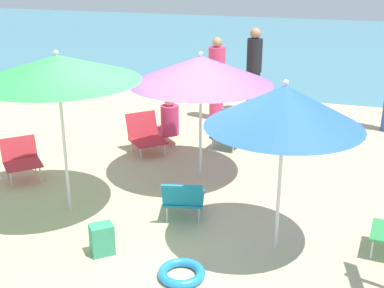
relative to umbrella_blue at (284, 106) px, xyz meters
The scene contains 14 objects.
ground_plane 2.36m from the umbrella_blue, 154.95° to the left, with size 40.00×40.00×0.00m, color #D3BC8C.
sea_water 14.55m from the umbrella_blue, 95.98° to the left, with size 40.00×16.00×0.01m, color teal.
umbrella_blue is the anchor object (origin of this frame).
umbrella_purple 2.17m from the umbrella_blue, 129.67° to the left, with size 2.06×2.06×1.88m.
umbrella_green 2.70m from the umbrella_blue, behind, with size 1.98×1.98×2.10m.
beach_chair_a 4.19m from the umbrella_blue, 168.10° to the left, with size 0.75×0.75×0.60m.
beach_chair_b 1.86m from the umbrella_blue, 164.58° to the left, with size 0.61×0.67×0.57m.
beach_chair_d 3.58m from the umbrella_blue, 112.55° to the left, with size 0.57×0.59×0.61m.
beach_chair_e 3.76m from the umbrella_blue, 136.93° to the left, with size 0.80×0.80×0.64m.
person_a 3.88m from the umbrella_blue, 128.97° to the left, with size 0.53×0.52×0.91m.
person_c 5.45m from the umbrella_blue, 103.82° to the left, with size 0.31×0.31×1.76m.
person_d 4.99m from the umbrella_blue, 112.72° to the left, with size 0.33×0.33×1.64m.
swim_ring 2.02m from the umbrella_blue, 134.83° to the right, with size 0.49×0.49×0.09m, color #238CD8.
beach_bag 2.46m from the umbrella_blue, 159.48° to the right, with size 0.25×0.19×0.36m, color #389970.
Camera 1 is at (2.11, -5.83, 3.15)m, focal length 48.12 mm.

